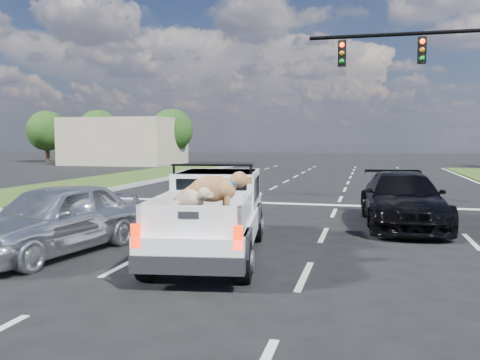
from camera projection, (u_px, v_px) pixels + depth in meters
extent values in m
plane|color=black|center=(211.00, 270.00, 9.51)|extent=(160.00, 160.00, 0.00)
cube|color=silver|center=(113.00, 214.00, 16.59)|extent=(0.12, 60.00, 0.01)
cube|color=silver|center=(215.00, 218.00, 15.74)|extent=(0.12, 60.00, 0.01)
cube|color=silver|center=(329.00, 222.00, 14.88)|extent=(0.12, 60.00, 0.01)
cube|color=silver|center=(457.00, 227.00, 14.03)|extent=(0.12, 60.00, 0.01)
cube|color=silver|center=(19.00, 210.00, 17.46)|extent=(0.15, 60.00, 0.01)
cube|color=silver|center=(290.00, 204.00, 19.17)|extent=(17.00, 0.45, 0.01)
cube|color=#9F9A92|center=(13.00, 208.00, 17.51)|extent=(0.15, 60.00, 0.14)
cylinder|color=black|center=(437.00, 32.00, 17.91)|extent=(9.00, 0.14, 0.14)
cube|color=black|center=(422.00, 50.00, 18.08)|extent=(0.30, 0.18, 0.95)
sphere|color=#FF3707|center=(423.00, 41.00, 17.95)|extent=(0.18, 0.18, 0.18)
cube|color=black|center=(342.00, 54.00, 18.76)|extent=(0.30, 0.18, 0.95)
sphere|color=#FF3707|center=(342.00, 45.00, 18.63)|extent=(0.18, 0.18, 0.18)
cube|color=#BFB292|center=(125.00, 141.00, 49.00)|extent=(10.00, 8.00, 4.40)
cylinder|color=#332114|center=(47.00, 152.00, 53.47)|extent=(0.44, 0.44, 2.16)
sphere|color=#12380F|center=(47.00, 131.00, 53.29)|extent=(4.20, 4.20, 4.20)
cylinder|color=#332114|center=(99.00, 152.00, 52.00)|extent=(0.44, 0.44, 2.16)
sphere|color=#12380F|center=(98.00, 130.00, 51.83)|extent=(4.20, 4.20, 4.20)
cylinder|color=#332114|center=(172.00, 153.00, 50.05)|extent=(0.44, 0.44, 2.16)
sphere|color=#12380F|center=(172.00, 130.00, 49.87)|extent=(4.20, 4.20, 4.20)
cylinder|color=black|center=(147.00, 260.00, 8.79)|extent=(0.38, 0.76, 0.73)
cylinder|color=black|center=(243.00, 262.00, 8.63)|extent=(0.38, 0.76, 0.73)
cylinder|color=black|center=(187.00, 225.00, 12.32)|extent=(0.38, 0.76, 0.73)
cylinder|color=black|center=(256.00, 226.00, 12.16)|extent=(0.38, 0.76, 0.73)
cube|color=white|center=(211.00, 227.00, 10.50)|extent=(2.59, 5.31, 0.50)
cube|color=white|center=(218.00, 189.00, 11.64)|extent=(2.09, 2.46, 0.83)
cube|color=black|center=(211.00, 193.00, 10.55)|extent=(1.48, 0.26, 0.60)
cylinder|color=black|center=(212.00, 165.00, 10.63)|extent=(1.72, 0.31, 0.05)
cube|color=black|center=(201.00, 226.00, 9.36)|extent=(2.07, 2.68, 0.06)
cube|color=white|center=(158.00, 210.00, 9.41)|extent=(0.45, 2.43, 0.50)
cube|color=white|center=(245.00, 211.00, 9.26)|extent=(0.45, 2.43, 0.50)
cube|color=white|center=(189.00, 221.00, 8.16)|extent=(1.70, 0.34, 0.50)
cube|color=#F62705|center=(136.00, 236.00, 8.05)|extent=(0.16, 0.08, 0.38)
cube|color=#F62705|center=(238.00, 238.00, 7.90)|extent=(0.16, 0.08, 0.38)
cube|color=black|center=(188.00, 264.00, 8.08)|extent=(1.87, 0.57, 0.29)
imported|color=silver|center=(55.00, 218.00, 10.84)|extent=(2.56, 4.73, 1.53)
imported|color=black|center=(402.00, 200.00, 14.25)|extent=(2.47, 5.31, 1.50)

